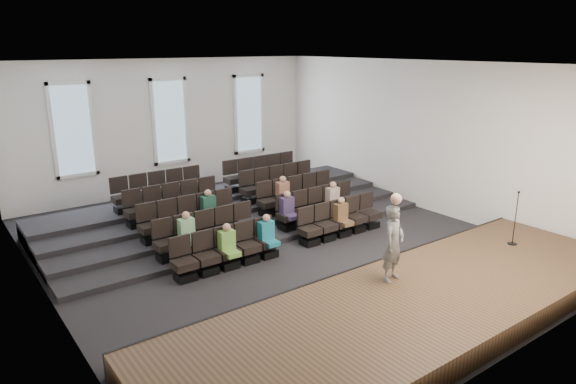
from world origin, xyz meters
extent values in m
plane|color=black|center=(0.00, 0.00, 0.00)|extent=(14.00, 14.00, 0.00)
cube|color=white|center=(0.00, 0.00, 5.01)|extent=(12.00, 14.00, 0.02)
cube|color=silver|center=(0.00, 7.02, 2.50)|extent=(12.00, 0.04, 5.00)
cube|color=silver|center=(0.00, -7.02, 2.50)|extent=(12.00, 0.04, 5.00)
cube|color=silver|center=(-6.02, 0.00, 2.50)|extent=(0.04, 14.00, 5.00)
cube|color=silver|center=(6.02, 0.00, 2.50)|extent=(0.04, 14.00, 5.00)
cube|color=#4D3B21|center=(0.00, -5.10, 0.25)|extent=(11.80, 3.60, 0.50)
cube|color=black|center=(0.00, -3.33, 0.25)|extent=(11.80, 0.06, 0.52)
cube|color=black|center=(0.00, 2.33, 0.07)|extent=(11.80, 4.80, 0.15)
cube|color=black|center=(0.00, 2.85, 0.15)|extent=(11.80, 3.75, 0.30)
cube|color=black|center=(0.00, 3.38, 0.22)|extent=(11.80, 2.70, 0.45)
cube|color=black|center=(0.00, 3.90, 0.30)|extent=(11.80, 1.65, 0.60)
cube|color=black|center=(-3.13, -0.60, 0.10)|extent=(0.47, 0.43, 0.20)
cube|color=black|center=(-3.13, -0.60, 0.41)|extent=(0.55, 0.50, 0.19)
cube|color=black|center=(-3.13, -0.39, 0.82)|extent=(0.55, 0.08, 0.50)
cube|color=black|center=(-2.53, -0.60, 0.10)|extent=(0.47, 0.43, 0.20)
cube|color=black|center=(-2.53, -0.60, 0.41)|extent=(0.55, 0.50, 0.19)
cube|color=black|center=(-2.53, -0.39, 0.82)|extent=(0.55, 0.08, 0.50)
cube|color=black|center=(-1.93, -0.60, 0.10)|extent=(0.47, 0.43, 0.20)
cube|color=black|center=(-1.93, -0.60, 0.41)|extent=(0.55, 0.50, 0.19)
cube|color=black|center=(-1.93, -0.39, 0.82)|extent=(0.55, 0.08, 0.50)
cube|color=black|center=(-1.33, -0.60, 0.10)|extent=(0.47, 0.43, 0.20)
cube|color=black|center=(-1.33, -0.60, 0.41)|extent=(0.55, 0.50, 0.19)
cube|color=black|center=(-1.33, -0.39, 0.82)|extent=(0.55, 0.08, 0.50)
cube|color=black|center=(-0.73, -0.60, 0.10)|extent=(0.47, 0.43, 0.20)
cube|color=black|center=(-0.73, -0.60, 0.41)|extent=(0.55, 0.50, 0.19)
cube|color=black|center=(-0.73, -0.39, 0.82)|extent=(0.55, 0.08, 0.50)
cube|color=black|center=(0.73, -0.60, 0.10)|extent=(0.47, 0.43, 0.20)
cube|color=black|center=(0.73, -0.60, 0.41)|extent=(0.55, 0.50, 0.19)
cube|color=black|center=(0.73, -0.39, 0.82)|extent=(0.55, 0.08, 0.50)
cube|color=black|center=(1.33, -0.60, 0.10)|extent=(0.47, 0.43, 0.20)
cube|color=black|center=(1.33, -0.60, 0.41)|extent=(0.55, 0.50, 0.19)
cube|color=black|center=(1.33, -0.39, 0.82)|extent=(0.55, 0.08, 0.50)
cube|color=black|center=(1.93, -0.60, 0.10)|extent=(0.47, 0.43, 0.20)
cube|color=black|center=(1.93, -0.60, 0.41)|extent=(0.55, 0.50, 0.19)
cube|color=black|center=(1.93, -0.39, 0.82)|extent=(0.55, 0.08, 0.50)
cube|color=black|center=(2.53, -0.60, 0.10)|extent=(0.47, 0.43, 0.20)
cube|color=black|center=(2.53, -0.60, 0.41)|extent=(0.55, 0.50, 0.19)
cube|color=black|center=(2.53, -0.39, 0.82)|extent=(0.55, 0.08, 0.50)
cube|color=black|center=(3.13, -0.60, 0.10)|extent=(0.47, 0.43, 0.20)
cube|color=black|center=(3.13, -0.60, 0.41)|extent=(0.55, 0.50, 0.19)
cube|color=black|center=(3.13, -0.39, 0.82)|extent=(0.55, 0.08, 0.50)
cube|color=black|center=(-3.13, 0.45, 0.25)|extent=(0.47, 0.43, 0.20)
cube|color=black|center=(-3.13, 0.45, 0.56)|extent=(0.55, 0.50, 0.19)
cube|color=black|center=(-3.13, 0.66, 0.97)|extent=(0.55, 0.08, 0.50)
cube|color=black|center=(-2.53, 0.45, 0.25)|extent=(0.47, 0.43, 0.20)
cube|color=black|center=(-2.53, 0.45, 0.56)|extent=(0.55, 0.50, 0.19)
cube|color=black|center=(-2.53, 0.66, 0.97)|extent=(0.55, 0.08, 0.50)
cube|color=black|center=(-1.93, 0.45, 0.25)|extent=(0.47, 0.43, 0.20)
cube|color=black|center=(-1.93, 0.45, 0.56)|extent=(0.55, 0.50, 0.19)
cube|color=black|center=(-1.93, 0.66, 0.97)|extent=(0.55, 0.08, 0.50)
cube|color=black|center=(-1.33, 0.45, 0.25)|extent=(0.47, 0.43, 0.20)
cube|color=black|center=(-1.33, 0.45, 0.56)|extent=(0.55, 0.50, 0.19)
cube|color=black|center=(-1.33, 0.66, 0.97)|extent=(0.55, 0.08, 0.50)
cube|color=black|center=(-0.73, 0.45, 0.25)|extent=(0.47, 0.43, 0.20)
cube|color=black|center=(-0.73, 0.45, 0.56)|extent=(0.55, 0.50, 0.19)
cube|color=black|center=(-0.73, 0.66, 0.97)|extent=(0.55, 0.08, 0.50)
cube|color=black|center=(0.73, 0.45, 0.25)|extent=(0.47, 0.43, 0.20)
cube|color=black|center=(0.73, 0.45, 0.56)|extent=(0.55, 0.50, 0.19)
cube|color=black|center=(0.73, 0.66, 0.97)|extent=(0.55, 0.08, 0.50)
cube|color=black|center=(1.33, 0.45, 0.25)|extent=(0.47, 0.43, 0.20)
cube|color=black|center=(1.33, 0.45, 0.56)|extent=(0.55, 0.50, 0.19)
cube|color=black|center=(1.33, 0.66, 0.97)|extent=(0.55, 0.08, 0.50)
cube|color=black|center=(1.93, 0.45, 0.25)|extent=(0.47, 0.43, 0.20)
cube|color=black|center=(1.93, 0.45, 0.56)|extent=(0.55, 0.50, 0.19)
cube|color=black|center=(1.93, 0.66, 0.97)|extent=(0.55, 0.08, 0.50)
cube|color=black|center=(2.53, 0.45, 0.25)|extent=(0.47, 0.43, 0.20)
cube|color=black|center=(2.53, 0.45, 0.56)|extent=(0.55, 0.50, 0.19)
cube|color=black|center=(2.53, 0.66, 0.97)|extent=(0.55, 0.08, 0.50)
cube|color=black|center=(3.13, 0.45, 0.25)|extent=(0.47, 0.43, 0.20)
cube|color=black|center=(3.13, 0.45, 0.56)|extent=(0.55, 0.50, 0.19)
cube|color=black|center=(3.13, 0.66, 0.97)|extent=(0.55, 0.08, 0.50)
cube|color=black|center=(-3.13, 1.50, 0.40)|extent=(0.47, 0.42, 0.20)
cube|color=black|center=(-3.13, 1.50, 0.71)|extent=(0.55, 0.50, 0.19)
cube|color=black|center=(-3.13, 1.71, 1.12)|extent=(0.55, 0.08, 0.50)
cube|color=black|center=(-2.53, 1.50, 0.40)|extent=(0.47, 0.42, 0.20)
cube|color=black|center=(-2.53, 1.50, 0.71)|extent=(0.55, 0.50, 0.19)
cube|color=black|center=(-2.53, 1.71, 1.12)|extent=(0.55, 0.08, 0.50)
cube|color=black|center=(-1.93, 1.50, 0.40)|extent=(0.47, 0.42, 0.20)
cube|color=black|center=(-1.93, 1.50, 0.71)|extent=(0.55, 0.50, 0.19)
cube|color=black|center=(-1.93, 1.71, 1.12)|extent=(0.55, 0.08, 0.50)
cube|color=black|center=(-1.33, 1.50, 0.40)|extent=(0.47, 0.42, 0.20)
cube|color=black|center=(-1.33, 1.50, 0.71)|extent=(0.55, 0.50, 0.19)
cube|color=black|center=(-1.33, 1.71, 1.12)|extent=(0.55, 0.08, 0.50)
cube|color=black|center=(-0.73, 1.50, 0.40)|extent=(0.47, 0.42, 0.20)
cube|color=black|center=(-0.73, 1.50, 0.71)|extent=(0.55, 0.50, 0.19)
cube|color=black|center=(-0.73, 1.71, 1.12)|extent=(0.55, 0.08, 0.50)
cube|color=black|center=(0.73, 1.50, 0.40)|extent=(0.47, 0.42, 0.20)
cube|color=black|center=(0.73, 1.50, 0.71)|extent=(0.55, 0.50, 0.19)
cube|color=black|center=(0.73, 1.71, 1.12)|extent=(0.55, 0.08, 0.50)
cube|color=black|center=(1.33, 1.50, 0.40)|extent=(0.47, 0.42, 0.20)
cube|color=black|center=(1.33, 1.50, 0.71)|extent=(0.55, 0.50, 0.19)
cube|color=black|center=(1.33, 1.71, 1.12)|extent=(0.55, 0.08, 0.50)
cube|color=black|center=(1.93, 1.50, 0.40)|extent=(0.47, 0.42, 0.20)
cube|color=black|center=(1.93, 1.50, 0.71)|extent=(0.55, 0.50, 0.19)
cube|color=black|center=(1.93, 1.71, 1.12)|extent=(0.55, 0.08, 0.50)
cube|color=black|center=(2.53, 1.50, 0.40)|extent=(0.47, 0.42, 0.20)
cube|color=black|center=(2.53, 1.50, 0.71)|extent=(0.55, 0.50, 0.19)
cube|color=black|center=(2.53, 1.71, 1.12)|extent=(0.55, 0.08, 0.50)
cube|color=black|center=(3.13, 1.50, 0.40)|extent=(0.47, 0.42, 0.20)
cube|color=black|center=(3.13, 1.50, 0.71)|extent=(0.55, 0.50, 0.19)
cube|color=black|center=(3.13, 1.71, 1.12)|extent=(0.55, 0.08, 0.50)
cube|color=black|center=(-3.13, 2.55, 0.55)|extent=(0.47, 0.42, 0.20)
cube|color=black|center=(-3.13, 2.55, 0.86)|extent=(0.55, 0.50, 0.19)
cube|color=black|center=(-3.13, 2.76, 1.27)|extent=(0.55, 0.08, 0.50)
cube|color=black|center=(-2.53, 2.55, 0.55)|extent=(0.47, 0.42, 0.20)
cube|color=black|center=(-2.53, 2.55, 0.86)|extent=(0.55, 0.50, 0.19)
cube|color=black|center=(-2.53, 2.76, 1.27)|extent=(0.55, 0.08, 0.50)
cube|color=black|center=(-1.93, 2.55, 0.55)|extent=(0.47, 0.42, 0.20)
cube|color=black|center=(-1.93, 2.55, 0.86)|extent=(0.55, 0.50, 0.19)
cube|color=black|center=(-1.93, 2.76, 1.27)|extent=(0.55, 0.08, 0.50)
cube|color=black|center=(-1.33, 2.55, 0.55)|extent=(0.47, 0.42, 0.20)
cube|color=black|center=(-1.33, 2.55, 0.86)|extent=(0.55, 0.50, 0.19)
cube|color=black|center=(-1.33, 2.76, 1.27)|extent=(0.55, 0.08, 0.50)
cube|color=black|center=(-0.73, 2.55, 0.55)|extent=(0.47, 0.42, 0.20)
cube|color=black|center=(-0.73, 2.55, 0.86)|extent=(0.55, 0.50, 0.19)
cube|color=black|center=(-0.73, 2.76, 1.27)|extent=(0.55, 0.08, 0.50)
cube|color=black|center=(0.73, 2.55, 0.55)|extent=(0.47, 0.42, 0.20)
cube|color=black|center=(0.73, 2.55, 0.86)|extent=(0.55, 0.50, 0.19)
cube|color=black|center=(0.73, 2.76, 1.27)|extent=(0.55, 0.08, 0.50)
cube|color=black|center=(1.33, 2.55, 0.55)|extent=(0.47, 0.42, 0.20)
cube|color=black|center=(1.33, 2.55, 0.86)|extent=(0.55, 0.50, 0.19)
cube|color=black|center=(1.33, 2.76, 1.27)|extent=(0.55, 0.08, 0.50)
cube|color=black|center=(1.93, 2.55, 0.55)|extent=(0.47, 0.42, 0.20)
cube|color=black|center=(1.93, 2.55, 0.86)|extent=(0.55, 0.50, 0.19)
cube|color=black|center=(1.93, 2.76, 1.27)|extent=(0.55, 0.08, 0.50)
cube|color=black|center=(2.53, 2.55, 0.55)|extent=(0.47, 0.42, 0.20)
cube|color=black|center=(2.53, 2.55, 0.86)|extent=(0.55, 0.50, 0.19)
cube|color=black|center=(2.53, 2.76, 1.27)|extent=(0.55, 0.08, 0.50)
cube|color=black|center=(3.13, 2.55, 0.55)|extent=(0.47, 0.42, 0.20)
cube|color=black|center=(3.13, 2.55, 0.86)|extent=(0.55, 0.50, 0.19)
cube|color=black|center=(3.13, 2.76, 1.27)|extent=(0.55, 0.08, 0.50)
cube|color=black|center=(-3.13, 3.60, 0.70)|extent=(0.47, 0.42, 0.20)
cube|color=black|center=(-3.13, 3.60, 1.01)|extent=(0.55, 0.50, 0.19)
cube|color=black|center=(-3.13, 3.81, 1.42)|extent=(0.55, 0.08, 0.50)
cube|color=black|center=(-2.53, 3.60, 0.70)|extent=(0.47, 0.42, 0.20)
cube|color=black|center=(-2.53, 3.60, 1.01)|extent=(0.55, 0.50, 0.19)
cube|color=black|center=(-2.53, 3.81, 1.42)|extent=(0.55, 0.08, 0.50)
cube|color=black|center=(-1.93, 3.60, 0.70)|extent=(0.47, 0.42, 0.20)
cube|color=black|center=(-1.93, 3.60, 1.01)|extent=(0.55, 0.50, 0.19)
cube|color=black|center=(-1.93, 3.81, 1.42)|extent=(0.55, 0.08, 0.50)
cube|color=black|center=(-1.33, 3.60, 0.70)|extent=(0.47, 0.42, 0.20)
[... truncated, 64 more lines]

